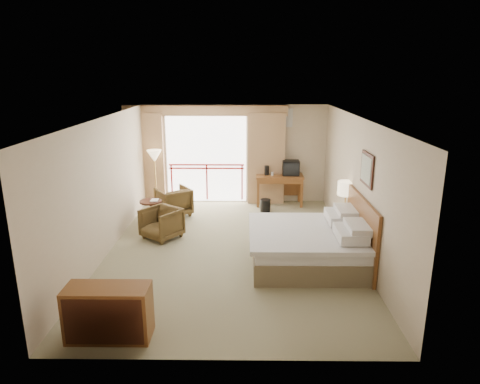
{
  "coord_description": "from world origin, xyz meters",
  "views": [
    {
      "loc": [
        0.26,
        -8.16,
        3.55
      ],
      "look_at": [
        0.17,
        0.4,
        1.13
      ],
      "focal_mm": 32.0,
      "sensor_mm": 36.0,
      "label": 1
    }
  ],
  "objects_px": {
    "floor_lamp": "(155,158)",
    "side_table": "(151,208)",
    "table_lamp": "(346,189)",
    "bed": "(309,245)",
    "tv": "(291,168)",
    "armchair_far": "(174,215)",
    "wastebasket": "(265,205)",
    "armchair_near": "(162,238)",
    "nightstand": "(344,226)",
    "desk": "(279,181)",
    "dresser": "(109,313)"
  },
  "relations": [
    {
      "from": "bed",
      "to": "side_table",
      "type": "relative_size",
      "value": 3.68
    },
    {
      "from": "armchair_far",
      "to": "side_table",
      "type": "relative_size",
      "value": 1.36
    },
    {
      "from": "armchair_far",
      "to": "dresser",
      "type": "xyz_separation_m",
      "value": [
        -0.04,
        -5.26,
        0.38
      ]
    },
    {
      "from": "side_table",
      "to": "armchair_near",
      "type": "bearing_deg",
      "value": -65.16
    },
    {
      "from": "dresser",
      "to": "tv",
      "type": "bearing_deg",
      "value": 63.33
    },
    {
      "from": "wastebasket",
      "to": "floor_lamp",
      "type": "distance_m",
      "value": 3.2
    },
    {
      "from": "desk",
      "to": "dresser",
      "type": "xyz_separation_m",
      "value": [
        -2.8,
        -6.24,
        -0.27
      ]
    },
    {
      "from": "floor_lamp",
      "to": "side_table",
      "type": "bearing_deg",
      "value": -83.63
    },
    {
      "from": "wastebasket",
      "to": "floor_lamp",
      "type": "height_order",
      "value": "floor_lamp"
    },
    {
      "from": "wastebasket",
      "to": "tv",
      "type": "bearing_deg",
      "value": 41.63
    },
    {
      "from": "floor_lamp",
      "to": "dresser",
      "type": "relative_size",
      "value": 1.36
    },
    {
      "from": "nightstand",
      "to": "wastebasket",
      "type": "xyz_separation_m",
      "value": [
        -1.61,
        1.97,
        -0.16
      ]
    },
    {
      "from": "table_lamp",
      "to": "desk",
      "type": "distance_m",
      "value": 2.92
    },
    {
      "from": "tv",
      "to": "wastebasket",
      "type": "xyz_separation_m",
      "value": [
        -0.7,
        -0.62,
        -0.87
      ]
    },
    {
      "from": "tv",
      "to": "table_lamp",
      "type": "bearing_deg",
      "value": -53.68
    },
    {
      "from": "bed",
      "to": "side_table",
      "type": "height_order",
      "value": "bed"
    },
    {
      "from": "armchair_near",
      "to": "armchair_far",
      "type": "bearing_deg",
      "value": 126.71
    },
    {
      "from": "armchair_far",
      "to": "armchair_near",
      "type": "bearing_deg",
      "value": 56.79
    },
    {
      "from": "armchair_far",
      "to": "bed",
      "type": "bearing_deg",
      "value": 104.3
    },
    {
      "from": "nightstand",
      "to": "tv",
      "type": "height_order",
      "value": "tv"
    },
    {
      "from": "bed",
      "to": "table_lamp",
      "type": "height_order",
      "value": "table_lamp"
    },
    {
      "from": "armchair_far",
      "to": "armchair_near",
      "type": "xyz_separation_m",
      "value": [
        -0.01,
        -1.58,
        0.0
      ]
    },
    {
      "from": "armchair_near",
      "to": "floor_lamp",
      "type": "xyz_separation_m",
      "value": [
        -0.58,
        2.32,
        1.33
      ]
    },
    {
      "from": "nightstand",
      "to": "floor_lamp",
      "type": "distance_m",
      "value": 5.25
    },
    {
      "from": "floor_lamp",
      "to": "bed",
      "type": "bearing_deg",
      "value": -44.54
    },
    {
      "from": "bed",
      "to": "floor_lamp",
      "type": "height_order",
      "value": "floor_lamp"
    },
    {
      "from": "armchair_far",
      "to": "floor_lamp",
      "type": "relative_size",
      "value": 0.51
    },
    {
      "from": "wastebasket",
      "to": "dresser",
      "type": "xyz_separation_m",
      "value": [
        -2.4,
        -5.55,
        0.21
      ]
    },
    {
      "from": "wastebasket",
      "to": "armchair_near",
      "type": "relative_size",
      "value": 0.44
    },
    {
      "from": "desk",
      "to": "wastebasket",
      "type": "bearing_deg",
      "value": -119.26
    },
    {
      "from": "bed",
      "to": "armchair_near",
      "type": "distance_m",
      "value": 3.32
    },
    {
      "from": "bed",
      "to": "floor_lamp",
      "type": "relative_size",
      "value": 1.37
    },
    {
      "from": "bed",
      "to": "side_table",
      "type": "distance_m",
      "value": 4.09
    },
    {
      "from": "side_table",
      "to": "dresser",
      "type": "xyz_separation_m",
      "value": [
        0.39,
        -4.58,
        -0.02
      ]
    },
    {
      "from": "tv",
      "to": "armchair_near",
      "type": "xyz_separation_m",
      "value": [
        -3.07,
        -2.5,
        -1.04
      ]
    },
    {
      "from": "tv",
      "to": "armchair_far",
      "type": "xyz_separation_m",
      "value": [
        -3.06,
        -0.92,
        -1.04
      ]
    },
    {
      "from": "nightstand",
      "to": "armchair_far",
      "type": "bearing_deg",
      "value": 158.29
    },
    {
      "from": "table_lamp",
      "to": "side_table",
      "type": "height_order",
      "value": "table_lamp"
    },
    {
      "from": "tv",
      "to": "floor_lamp",
      "type": "distance_m",
      "value": 3.66
    },
    {
      "from": "table_lamp",
      "to": "tv",
      "type": "bearing_deg",
      "value": 109.63
    },
    {
      "from": "bed",
      "to": "nightstand",
      "type": "bearing_deg",
      "value": 51.43
    },
    {
      "from": "bed",
      "to": "wastebasket",
      "type": "xyz_separation_m",
      "value": [
        -0.69,
        3.13,
        -0.21
      ]
    },
    {
      "from": "wastebasket",
      "to": "side_table",
      "type": "height_order",
      "value": "side_table"
    },
    {
      "from": "table_lamp",
      "to": "wastebasket",
      "type": "xyz_separation_m",
      "value": [
        -1.61,
        1.92,
        -0.98
      ]
    },
    {
      "from": "bed",
      "to": "wastebasket",
      "type": "distance_m",
      "value": 3.21
    },
    {
      "from": "dresser",
      "to": "armchair_near",
      "type": "bearing_deg",
      "value": 89.53
    },
    {
      "from": "desk",
      "to": "tv",
      "type": "relative_size",
      "value": 2.86
    },
    {
      "from": "table_lamp",
      "to": "wastebasket",
      "type": "distance_m",
      "value": 2.69
    },
    {
      "from": "side_table",
      "to": "wastebasket",
      "type": "bearing_deg",
      "value": 19.29
    },
    {
      "from": "armchair_far",
      "to": "floor_lamp",
      "type": "height_order",
      "value": "floor_lamp"
    }
  ]
}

